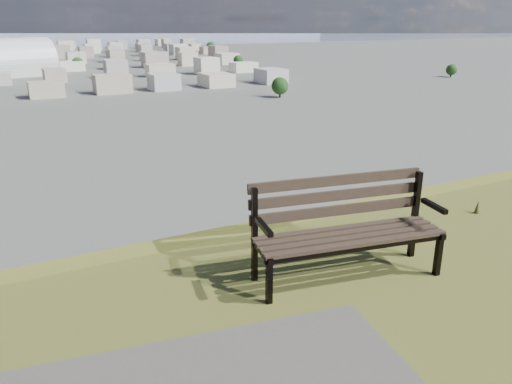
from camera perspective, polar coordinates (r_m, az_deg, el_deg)
park_bench at (r=5.04m, az=10.14°, el=-3.48°), size 1.96×0.92×0.99m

